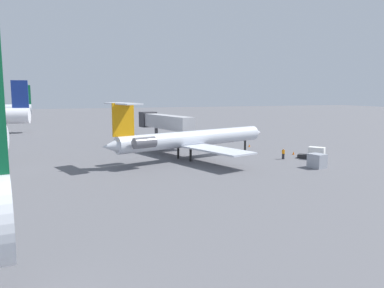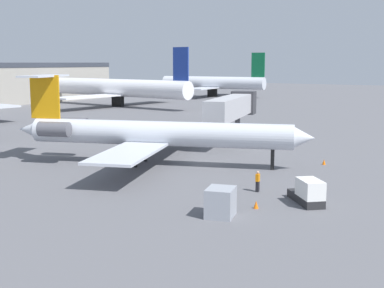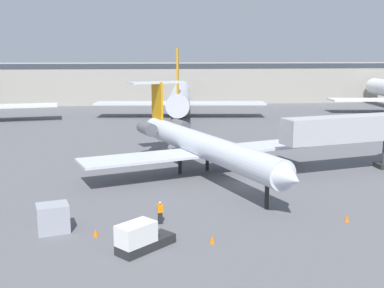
{
  "view_description": "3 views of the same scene",
  "coord_description": "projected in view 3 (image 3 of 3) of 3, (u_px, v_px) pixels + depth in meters",
  "views": [
    {
      "loc": [
        -57.48,
        23.59,
        10.33
      ],
      "look_at": [
        -1.8,
        3.97,
        2.24
      ],
      "focal_mm": 35.22,
      "sensor_mm": 36.0,
      "label": 1
    },
    {
      "loc": [
        -44.69,
        -25.15,
        10.21
      ],
      "look_at": [
        -1.43,
        0.6,
        2.25
      ],
      "focal_mm": 48.24,
      "sensor_mm": 36.0,
      "label": 2
    },
    {
      "loc": [
        -9.28,
        -41.11,
        11.98
      ],
      "look_at": [
        -3.49,
        4.45,
        3.25
      ],
      "focal_mm": 43.22,
      "sensor_mm": 36.0,
      "label": 3
    }
  ],
  "objects": [
    {
      "name": "ground_crew_marshaller",
      "position": [
        160.0,
        212.0,
        33.46
      ],
      "size": [
        0.42,
        0.3,
        1.69
      ],
      "color": "black",
      "rests_on": "ground_plane"
    },
    {
      "name": "ground_plane",
      "position": [
        235.0,
        186.0,
        43.46
      ],
      "size": [
        400.0,
        400.0,
        0.1
      ],
      "primitive_type": "cube",
      "color": "#5B5B60"
    },
    {
      "name": "parked_airliner_centre",
      "position": [
        180.0,
        96.0,
        91.52
      ],
      "size": [
        34.11,
        40.2,
        13.19
      ],
      "color": "silver",
      "rests_on": "ground_plane"
    },
    {
      "name": "jet_bridge",
      "position": [
        367.0,
        128.0,
        48.62
      ],
      "size": [
        17.84,
        6.9,
        6.24
      ],
      "color": "#ADADB2",
      "rests_on": "ground_plane"
    },
    {
      "name": "traffic_cone_mid",
      "position": [
        96.0,
        232.0,
        31.21
      ],
      "size": [
        0.36,
        0.36,
        0.55
      ],
      "color": "orange",
      "rests_on": "ground_plane"
    },
    {
      "name": "traffic_cone_far",
      "position": [
        347.0,
        218.0,
        33.97
      ],
      "size": [
        0.36,
        0.36,
        0.55
      ],
      "color": "orange",
      "rests_on": "ground_plane"
    },
    {
      "name": "baggage_tug_lead",
      "position": [
        141.0,
        238.0,
        28.76
      ],
      "size": [
        3.95,
        3.67,
        1.9
      ],
      "color": "#262628",
      "rests_on": "ground_plane"
    },
    {
      "name": "terminal_building",
      "position": [
        167.0,
        82.0,
        125.64
      ],
      "size": [
        149.19,
        22.03,
        10.21
      ],
      "color": "#9E998E",
      "rests_on": "ground_plane"
    },
    {
      "name": "traffic_cone_near",
      "position": [
        212.0,
        239.0,
        30.02
      ],
      "size": [
        0.36,
        0.36,
        0.55
      ],
      "color": "orange",
      "rests_on": "ground_plane"
    },
    {
      "name": "cargo_container_uld",
      "position": [
        53.0,
        218.0,
        31.96
      ],
      "size": [
        2.51,
        2.25,
        1.95
      ],
      "color": "#999EA8",
      "rests_on": "ground_plane"
    },
    {
      "name": "regional_jet",
      "position": [
        198.0,
        143.0,
        47.19
      ],
      "size": [
        24.34,
        29.82,
        8.95
      ],
      "color": "silver",
      "rests_on": "ground_plane"
    }
  ]
}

